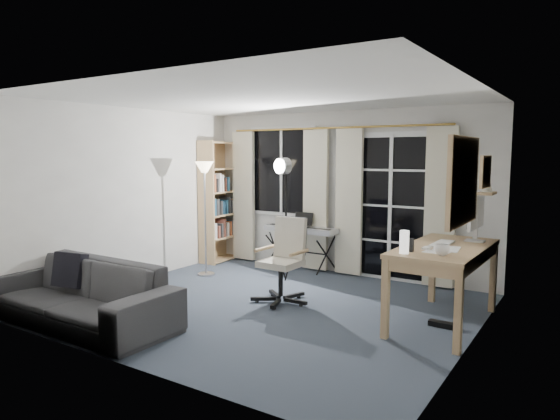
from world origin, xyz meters
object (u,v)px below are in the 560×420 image
object	(u,v)px
torchiere_lamp	(205,184)
studio_light	(283,180)
sofa	(80,283)
mug	(442,248)
office_chair	(286,252)
desk	(445,256)
monitor	(476,213)
bookshelf	(221,204)
keyboard_piano	(300,230)

from	to	relation	value
torchiere_lamp	studio_light	bearing A→B (deg)	23.39
studio_light	sofa	world-z (taller)	studio_light
sofa	mug	bearing A→B (deg)	25.22
office_chair	desk	bearing A→B (deg)	5.72
desk	monitor	bearing A→B (deg)	67.87
torchiere_lamp	bookshelf	bearing A→B (deg)	117.64
torchiere_lamp	studio_light	size ratio (longest dim) A/B	0.95
bookshelf	desk	distance (m)	4.20
torchiere_lamp	sofa	xyz separation A→B (m)	(0.30, -2.32, -0.90)
office_chair	mug	distance (m)	1.99
torchiere_lamp	office_chair	size ratio (longest dim) A/B	1.65
bookshelf	torchiere_lamp	world-z (taller)	bookshelf
torchiere_lamp	desk	world-z (taller)	torchiere_lamp
monitor	torchiere_lamp	bearing A→B (deg)	-175.73
bookshelf	keyboard_piano	world-z (taller)	bookshelf
bookshelf	keyboard_piano	xyz separation A→B (m)	(1.57, -0.04, -0.31)
mug	sofa	bearing A→B (deg)	-154.82
studio_light	keyboard_piano	bearing A→B (deg)	106.57
mug	keyboard_piano	bearing A→B (deg)	146.20
studio_light	monitor	size ratio (longest dim) A/B	2.95
torchiere_lamp	studio_light	world-z (taller)	studio_light
desk	mug	size ratio (longest dim) A/B	11.52
studio_light	mug	xyz separation A→B (m)	(2.54, -1.22, -0.51)
torchiere_lamp	mug	distance (m)	3.70
bookshelf	sofa	world-z (taller)	bookshelf
bookshelf	sofa	distance (m)	3.42
desk	sofa	size ratio (longest dim) A/B	0.70
bookshelf	desk	bearing A→B (deg)	-19.63
keyboard_piano	monitor	world-z (taller)	monitor
office_chair	monitor	world-z (taller)	monitor
torchiere_lamp	keyboard_piano	xyz separation A→B (m)	(1.06, 0.93, -0.71)
torchiere_lamp	desk	size ratio (longest dim) A/B	1.07
bookshelf	keyboard_piano	bearing A→B (deg)	-3.97
office_chair	desk	world-z (taller)	office_chair
keyboard_piano	monitor	size ratio (longest dim) A/B	1.95
mug	sofa	size ratio (longest dim) A/B	0.06
bookshelf	mug	world-z (taller)	bookshelf
studio_light	desk	size ratio (longest dim) A/B	1.12
bookshelf	torchiere_lamp	size ratio (longest dim) A/B	1.19
mug	bookshelf	bearing A→B (deg)	157.04
mug	sofa	distance (m)	3.67
bookshelf	sofa	size ratio (longest dim) A/B	0.89
bookshelf	monitor	world-z (taller)	bookshelf
monitor	studio_light	bearing A→B (deg)	175.49
keyboard_piano	desk	size ratio (longest dim) A/B	0.74
studio_light	office_chair	world-z (taller)	studio_light
keyboard_piano	sofa	world-z (taller)	keyboard_piano
bookshelf	torchiere_lamp	distance (m)	1.17
office_chair	mug	size ratio (longest dim) A/B	7.45
monitor	mug	xyz separation A→B (m)	(-0.10, -0.95, -0.25)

